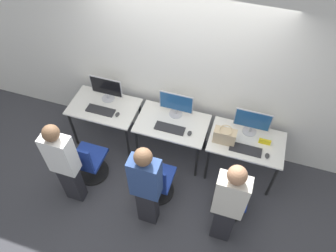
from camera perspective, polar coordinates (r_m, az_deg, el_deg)
name	(u,v)px	position (r m, az deg, el deg)	size (l,w,h in m)	color
ground_plane	(165,170)	(5.11, -0.45, -7.61)	(20.00, 20.00, 0.00)	#3D3D42
wall_back	(182,69)	(4.53, 2.52, 9.93)	(12.00, 0.05, 2.80)	silver
desk_left	(105,111)	(5.06, -10.99, 2.67)	(1.02, 0.64, 0.76)	silver
monitor_left	(106,88)	(4.95, -10.68, 6.48)	(0.49, 0.20, 0.40)	#B2B2B7
keyboard_left	(101,110)	(4.93, -11.66, 2.68)	(0.43, 0.15, 0.02)	#262628
mouse_left	(117,114)	(4.82, -8.81, 2.00)	(0.06, 0.09, 0.03)	#333333
office_chair_left	(87,162)	(4.91, -13.85, -6.16)	(0.48, 0.48, 0.87)	black
person_left	(64,163)	(4.38, -17.67, -6.17)	(0.36, 0.20, 1.55)	#232328
desk_center	(172,127)	(4.76, 0.71, -0.21)	(1.02, 0.64, 0.76)	silver
monitor_center	(176,104)	(4.64, 1.42, 3.87)	(0.49, 0.20, 0.40)	#B2B2B7
keyboard_center	(170,128)	(4.60, 0.30, -0.40)	(0.43, 0.15, 0.02)	#262628
mouse_center	(190,133)	(4.55, 3.78, -1.27)	(0.06, 0.09, 0.03)	#333333
office_chair_center	(156,182)	(4.60, -2.12, -9.70)	(0.48, 0.48, 0.87)	black
person_center	(146,186)	(3.99, -3.85, -10.43)	(0.36, 0.21, 1.58)	#232328
desk_right	(246,145)	(4.68, 13.41, -3.31)	(1.02, 0.64, 0.76)	silver
monitor_right	(252,122)	(4.56, 14.46, 0.76)	(0.49, 0.20, 0.40)	#B2B2B7
keyboard_right	(245,149)	(4.50, 13.35, -3.99)	(0.43, 0.15, 0.02)	#262628
mouse_right	(267,156)	(4.50, 16.89, -5.00)	(0.06, 0.09, 0.03)	#333333
office_chair_right	(231,198)	(4.55, 10.88, -12.28)	(0.48, 0.48, 0.87)	black
person_right	(228,204)	(3.92, 10.48, -13.18)	(0.36, 0.21, 1.60)	#232328
handbag	(225,136)	(4.45, 9.86, -1.71)	(0.30, 0.18, 0.25)	tan
placard_right	(265,142)	(4.61, 16.50, -2.64)	(0.16, 0.03, 0.08)	yellow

